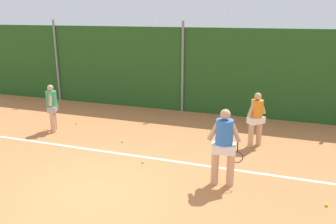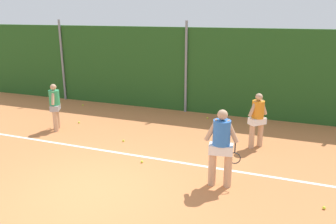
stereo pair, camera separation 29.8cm
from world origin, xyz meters
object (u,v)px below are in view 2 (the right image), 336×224
at_px(tennis_ball_7, 83,105).
at_px(tennis_ball_0, 123,141).
at_px(player_backcourt_far, 257,117).
at_px(tennis_ball_3, 207,118).
at_px(tennis_ball_4, 324,208).
at_px(player_foreground_near, 221,144).
at_px(tennis_ball_1, 142,162).
at_px(tennis_ball_5, 79,122).
at_px(player_midcourt, 55,105).
at_px(tennis_ball_2, 54,100).

bearing_deg(tennis_ball_7, tennis_ball_0, -41.02).
xyz_separation_m(player_backcourt_far, tennis_ball_3, (-2.04, 2.24, -0.89)).
bearing_deg(tennis_ball_4, tennis_ball_0, 161.17).
height_order(player_foreground_near, tennis_ball_7, player_foreground_near).
height_order(tennis_ball_1, tennis_ball_3, same).
relative_size(tennis_ball_3, tennis_ball_5, 1.00).
bearing_deg(player_foreground_near, tennis_ball_5, 146.19).
xyz_separation_m(player_foreground_near, player_midcourt, (-6.08, 1.90, -0.14)).
height_order(player_midcourt, player_backcourt_far, player_backcourt_far).
distance_m(tennis_ball_2, tennis_ball_7, 1.81).
relative_size(player_backcourt_far, tennis_ball_7, 25.00).
xyz_separation_m(tennis_ball_4, tennis_ball_7, (-9.27, 5.08, 0.00)).
bearing_deg(player_midcourt, tennis_ball_0, -121.72).
height_order(player_foreground_near, tennis_ball_5, player_foreground_near).
relative_size(tennis_ball_1, tennis_ball_5, 1.00).
distance_m(tennis_ball_0, tennis_ball_5, 2.60).
bearing_deg(tennis_ball_5, player_midcourt, -108.98).
distance_m(player_foreground_near, tennis_ball_2, 10.28).
bearing_deg(player_midcourt, player_foreground_near, -134.51).
bearing_deg(player_backcourt_far, player_foreground_near, 32.91).
bearing_deg(tennis_ball_3, tennis_ball_7, -179.06).
bearing_deg(tennis_ball_1, tennis_ball_4, -9.17).
distance_m(tennis_ball_1, tennis_ball_7, 6.51).
distance_m(player_backcourt_far, tennis_ball_4, 3.52).
relative_size(tennis_ball_1, tennis_ball_4, 1.00).
xyz_separation_m(tennis_ball_0, tennis_ball_3, (1.87, 3.25, 0.00)).
bearing_deg(tennis_ball_0, tennis_ball_4, -18.83).
relative_size(tennis_ball_1, tennis_ball_3, 1.00).
relative_size(tennis_ball_2, tennis_ball_4, 1.00).
height_order(tennis_ball_3, tennis_ball_7, same).
bearing_deg(tennis_ball_5, player_foreground_near, -25.45).
distance_m(tennis_ball_3, tennis_ball_5, 4.78).
bearing_deg(tennis_ball_3, tennis_ball_5, -152.76).
xyz_separation_m(player_foreground_near, tennis_ball_7, (-7.04, 4.85, -1.00)).
relative_size(player_backcourt_far, tennis_ball_3, 25.00).
xyz_separation_m(player_foreground_near, tennis_ball_5, (-5.79, 2.75, -1.00)).
height_order(tennis_ball_0, tennis_ball_4, same).
height_order(tennis_ball_0, tennis_ball_2, same).
bearing_deg(tennis_ball_7, tennis_ball_4, -28.75).
bearing_deg(tennis_ball_3, tennis_ball_0, -119.94).
distance_m(player_foreground_near, tennis_ball_3, 5.27).
height_order(tennis_ball_0, tennis_ball_1, same).
bearing_deg(player_foreground_near, tennis_ball_2, 141.37).
bearing_deg(tennis_ball_1, tennis_ball_7, 137.88).
relative_size(player_midcourt, tennis_ball_5, 24.25).
distance_m(player_midcourt, tennis_ball_2, 4.35).
height_order(tennis_ball_1, tennis_ball_4, same).
relative_size(player_backcourt_far, tennis_ball_0, 25.00).
distance_m(player_backcourt_far, tennis_ball_0, 4.14).
bearing_deg(tennis_ball_5, tennis_ball_7, 120.93).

